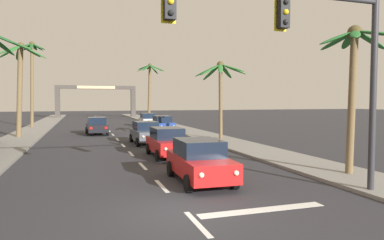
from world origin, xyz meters
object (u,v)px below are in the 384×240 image
at_px(palm_left_third, 20,73).
at_px(palm_right_farthest, 150,82).
at_px(palm_right_nearest, 353,66).
at_px(sedan_parked_nearest_kerb, 148,120).
at_px(traffic_signal_mast, 286,36).
at_px(town_gateway_arch, 96,97).
at_px(sedan_lead_at_stop_bar, 199,161).
at_px(sedan_third_in_queue, 167,142).
at_px(sedan_fifth_in_queue, 146,132).
at_px(sedan_parked_mid_kerb, 162,124).
at_px(palm_right_second, 220,80).
at_px(sedan_oncoming_far, 97,126).
at_px(palm_left_farthest, 32,70).

relative_size(palm_left_third, palm_right_farthest, 0.89).
distance_m(palm_right_nearest, palm_right_farthest, 43.29).
bearing_deg(sedan_parked_nearest_kerb, palm_right_farthest, 77.73).
relative_size(traffic_signal_mast, town_gateway_arch, 0.73).
xyz_separation_m(sedan_lead_at_stop_bar, sedan_third_in_queue, (0.27, 6.47, 0.00)).
height_order(traffic_signal_mast, palm_right_nearest, traffic_signal_mast).
xyz_separation_m(traffic_signal_mast, sedan_parked_nearest_kerb, (1.94, 34.18, -4.36)).
bearing_deg(sedan_fifth_in_queue, town_gateway_arch, 92.24).
distance_m(sedan_parked_mid_kerb, palm_left_third, 14.03).
bearing_deg(sedan_parked_nearest_kerb, sedan_parked_mid_kerb, -89.93).
bearing_deg(sedan_third_in_queue, sedan_parked_nearest_kerb, 82.19).
relative_size(sedan_third_in_queue, sedan_fifth_in_queue, 0.99).
relative_size(sedan_fifth_in_queue, palm_right_second, 0.69).
height_order(sedan_third_in_queue, sedan_parked_mid_kerb, same).
distance_m(sedan_oncoming_far, palm_right_nearest, 24.81).
height_order(palm_right_nearest, palm_right_farthest, palm_right_farthest).
height_order(sedan_parked_nearest_kerb, palm_left_third, palm_left_third).
distance_m(sedan_lead_at_stop_bar, palm_right_farthest, 43.06).
bearing_deg(traffic_signal_mast, sedan_fifth_in_queue, 95.21).
relative_size(sedan_fifth_in_queue, palm_left_farthest, 0.43).
distance_m(sedan_fifth_in_queue, sedan_parked_nearest_kerb, 18.14).
distance_m(traffic_signal_mast, sedan_parked_nearest_kerb, 34.51).
bearing_deg(sedan_fifth_in_queue, palm_left_farthest, 117.38).
xyz_separation_m(palm_right_nearest, town_gateway_arch, (-8.06, 58.68, -0.53)).
bearing_deg(traffic_signal_mast, palm_right_nearest, 26.94).
bearing_deg(sedan_lead_at_stop_bar, sedan_fifth_in_queue, 89.27).
distance_m(sedan_oncoming_far, sedan_parked_mid_kerb, 6.70).
height_order(sedan_parked_mid_kerb, palm_left_third, palm_left_third).
distance_m(sedan_parked_nearest_kerb, palm_right_nearest, 32.09).
bearing_deg(sedan_lead_at_stop_bar, palm_right_nearest, -8.61).
xyz_separation_m(sedan_parked_mid_kerb, palm_left_third, (-12.99, -2.38, 4.73)).
bearing_deg(palm_left_third, palm_right_farthest, 55.23).
height_order(sedan_oncoming_far, town_gateway_arch, town_gateway_arch).
distance_m(sedan_fifth_in_queue, town_gateway_arch, 44.92).
bearing_deg(sedan_parked_nearest_kerb, town_gateway_arch, 100.89).
bearing_deg(sedan_fifth_in_queue, palm_left_third, 143.60).
xyz_separation_m(sedan_parked_mid_kerb, town_gateway_arch, (-5.19, 35.34, 3.29)).
bearing_deg(sedan_third_in_queue, traffic_signal_mast, -82.03).
xyz_separation_m(traffic_signal_mast, palm_left_third, (-11.03, 23.41, 0.37)).
bearing_deg(sedan_oncoming_far, sedan_lead_at_stop_bar, -81.96).
bearing_deg(sedan_parked_nearest_kerb, sedan_fifth_in_queue, -100.92).
distance_m(sedan_third_in_queue, palm_right_second, 10.14).
distance_m(palm_right_nearest, palm_right_second, 14.40).
distance_m(traffic_signal_mast, sedan_fifth_in_queue, 17.01).
relative_size(sedan_third_in_queue, sedan_parked_mid_kerb, 1.00).
bearing_deg(sedan_parked_mid_kerb, palm_right_farthest, 82.86).
height_order(palm_right_second, town_gateway_arch, palm_right_second).
bearing_deg(sedan_parked_mid_kerb, traffic_signal_mast, -94.33).
height_order(sedan_third_in_queue, sedan_fifth_in_queue, same).
distance_m(sedan_lead_at_stop_bar, sedan_parked_mid_kerb, 22.65).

